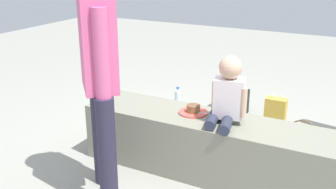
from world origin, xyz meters
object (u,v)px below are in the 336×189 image
handbag_black_leather (233,99)px  handbag_brown_canvas (301,142)px  child_seated (228,94)px  water_bottle_near_gift (178,97)px  adult_standing (98,57)px  gift_bag (275,114)px  cake_box_white (247,138)px  cake_plate (193,110)px  party_cup_red (219,126)px

handbag_black_leather → handbag_brown_canvas: size_ratio=1.15×
child_seated → handbag_black_leather: bearing=106.4°
water_bottle_near_gift → handbag_black_leather: 0.60m
adult_standing → gift_bag: size_ratio=4.55×
child_seated → handbag_brown_canvas: 0.97m
child_seated → handbag_brown_canvas: (0.44, 0.66, -0.56)m
cake_box_white → gift_bag: bearing=72.0°
handbag_black_leather → cake_box_white: bearing=-61.8°
gift_bag → water_bottle_near_gift: bearing=171.8°
cake_box_white → cake_plate: bearing=-116.2°
cake_plate → cake_box_white: bearing=63.8°
child_seated → cake_box_white: size_ratio=1.57×
water_bottle_near_gift → handbag_brown_canvas: 1.50m
cake_plate → water_bottle_near_gift: bearing=121.4°
child_seated → water_bottle_near_gift: 1.63m
party_cup_red → handbag_black_leather: (-0.06, 0.54, 0.08)m
cake_box_white → handbag_black_leather: handbag_black_leather is taller
child_seated → gift_bag: size_ratio=1.35×
handbag_brown_canvas → cake_box_white: bearing=-172.4°
water_bottle_near_gift → adult_standing: bearing=-79.4°
cake_plate → adult_standing: bearing=-119.3°
water_bottle_near_gift → cake_box_white: 1.13m
adult_standing → handbag_black_leather: adult_standing is taller
handbag_brown_canvas → child_seated: bearing=-123.6°
cake_plate → party_cup_red: size_ratio=2.08×
cake_plate → cake_box_white: 0.74m
child_seated → cake_plate: bearing=169.7°
water_bottle_near_gift → handbag_black_leather: (0.59, 0.11, 0.04)m
handbag_black_leather → handbag_brown_canvas: (0.82, -0.64, -0.03)m
cake_plate → handbag_black_leather: bearing=94.7°
party_cup_red → handbag_brown_canvas: handbag_brown_canvas is taller
adult_standing → cake_box_white: 1.63m
water_bottle_near_gift → cake_box_white: bearing=-31.1°
child_seated → cake_box_white: bearing=90.8°
gift_bag → handbag_brown_canvas: size_ratio=1.10×
cake_box_white → handbag_brown_canvas: 0.45m
gift_bag → handbag_black_leather: size_ratio=0.96×
cake_box_white → water_bottle_near_gift: bearing=148.9°
handbag_brown_canvas → party_cup_red: bearing=173.1°
child_seated → gift_bag: bearing=82.8°
water_bottle_near_gift → handbag_brown_canvas: (1.41, -0.52, 0.00)m
adult_standing → handbag_black_leather: size_ratio=4.38×
cake_plate → water_bottle_near_gift: cake_plate is taller
adult_standing → handbag_black_leather: bearing=82.2°
adult_standing → cake_box_white: adult_standing is taller
child_seated → adult_standing: (-0.64, -0.59, 0.32)m
child_seated → gift_bag: (0.13, 1.03, -0.50)m
party_cup_red → cake_box_white: 0.35m
adult_standing → water_bottle_near_gift: 2.01m
party_cup_red → cake_box_white: bearing=-25.7°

